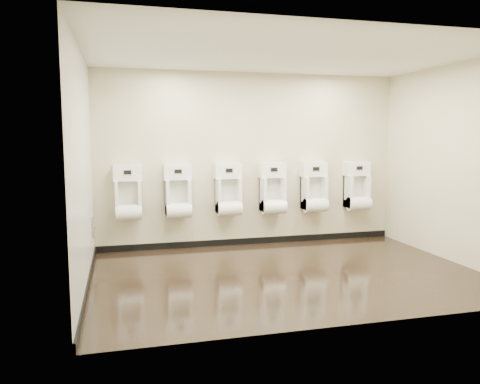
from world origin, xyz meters
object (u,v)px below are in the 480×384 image
(urinal_1, at_px, (178,195))
(urinal_3, at_px, (273,192))
(access_panel, at_px, (93,228))
(urinal_2, at_px, (228,193))
(urinal_5, at_px, (357,189))
(urinal_4, at_px, (314,191))
(urinal_0, at_px, (128,197))

(urinal_1, xyz_separation_m, urinal_3, (1.55, 0.00, 0.00))
(access_panel, xyz_separation_m, urinal_2, (2.07, 0.40, 0.38))
(access_panel, height_order, urinal_2, urinal_2)
(urinal_3, relative_size, urinal_5, 1.00)
(urinal_3, height_order, urinal_4, same)
(urinal_3, bearing_deg, urinal_0, 180.00)
(access_panel, distance_m, urinal_2, 2.14)
(urinal_5, bearing_deg, access_panel, -174.68)
(urinal_2, height_order, urinal_4, same)
(urinal_0, relative_size, urinal_1, 1.00)
(access_panel, bearing_deg, urinal_2, 11.07)
(access_panel, relative_size, urinal_5, 0.30)
(access_panel, relative_size, urinal_0, 0.30)
(access_panel, height_order, urinal_0, urinal_0)
(access_panel, bearing_deg, urinal_1, 17.77)
(urinal_3, relative_size, urinal_4, 1.00)
(urinal_0, relative_size, urinal_3, 1.00)
(access_panel, xyz_separation_m, urinal_3, (2.81, 0.40, 0.38))
(urinal_4, bearing_deg, urinal_3, 180.00)
(urinal_1, relative_size, urinal_3, 1.00)
(access_panel, distance_m, urinal_3, 2.87)
(urinal_1, relative_size, urinal_5, 1.00)
(urinal_3, distance_m, urinal_4, 0.73)
(urinal_2, height_order, urinal_3, same)
(urinal_1, height_order, urinal_3, same)
(urinal_4, distance_m, urinal_5, 0.80)
(urinal_2, height_order, urinal_5, same)
(access_panel, relative_size, urinal_4, 0.30)
(access_panel, distance_m, urinal_4, 3.59)
(access_panel, distance_m, urinal_5, 4.37)
(urinal_4, bearing_deg, urinal_5, 0.00)
(urinal_1, distance_m, urinal_5, 3.08)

